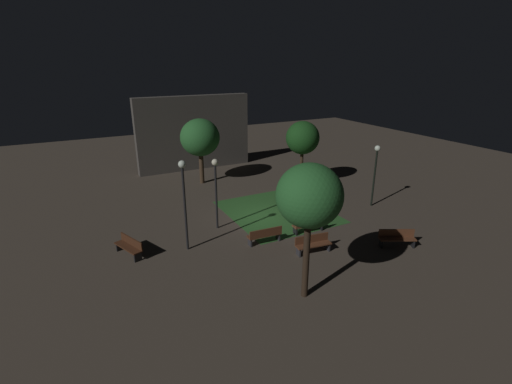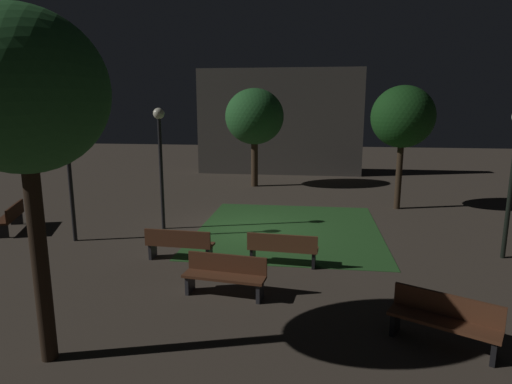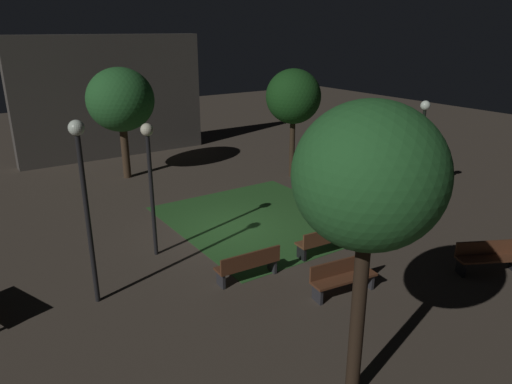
{
  "view_description": "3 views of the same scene",
  "coord_description": "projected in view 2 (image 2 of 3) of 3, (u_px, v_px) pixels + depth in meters",
  "views": [
    {
      "loc": [
        -9.61,
        -17.92,
        8.93
      ],
      "look_at": [
        -0.05,
        0.42,
        1.47
      ],
      "focal_mm": 25.82,
      "sensor_mm": 36.0,
      "label": 1
    },
    {
      "loc": [
        2.08,
        -13.58,
        4.08
      ],
      "look_at": [
        0.36,
        -0.7,
        1.44
      ],
      "focal_mm": 30.06,
      "sensor_mm": 36.0,
      "label": 2
    },
    {
      "loc": [
        -7.58,
        -12.63,
        6.49
      ],
      "look_at": [
        0.69,
        -0.4,
        1.35
      ],
      "focal_mm": 33.25,
      "sensor_mm": 36.0,
      "label": 3
    }
  ],
  "objects": [
    {
      "name": "tree_left_canopy",
      "position": [
        255.0,
        117.0,
        21.28
      ],
      "size": [
        2.91,
        2.91,
        4.91
      ],
      "color": "#423021",
      "rests_on": "ground"
    },
    {
      "name": "bench_by_lamp",
      "position": [
        444.0,
        319.0,
        7.36
      ],
      "size": [
        1.82,
        1.25,
        0.88
      ],
      "color": "brown",
      "rests_on": "ground"
    },
    {
      "name": "bench_corner",
      "position": [
        283.0,
        248.0,
        11.0
      ],
      "size": [
        1.83,
        0.61,
        0.88
      ],
      "color": "brown",
      "rests_on": "ground"
    },
    {
      "name": "bench_back_row",
      "position": [
        11.0,
        216.0,
        14.1
      ],
      "size": [
        1.1,
        1.85,
        0.88
      ],
      "color": "#422314",
      "rests_on": "ground"
    },
    {
      "name": "building_wall_backdrop",
      "position": [
        279.0,
        122.0,
        25.23
      ],
      "size": [
        9.7,
        0.8,
        6.17
      ],
      "primitive_type": "cube",
      "color": "#4C4742",
      "rests_on": "ground"
    },
    {
      "name": "lamp_post_plaza_east",
      "position": [
        160.0,
        146.0,
        13.87
      ],
      "size": [
        0.36,
        0.36,
        4.0
      ],
      "color": "black",
      "rests_on": "ground"
    },
    {
      "name": "grass_lawn",
      "position": [
        289.0,
        229.0,
        14.32
      ],
      "size": [
        5.96,
        6.81,
        0.01
      ],
      "primitive_type": "cube",
      "color": "#2D6028",
      "rests_on": "ground"
    },
    {
      "name": "lamp_post_near_wall",
      "position": [
        67.0,
        139.0,
        12.52
      ],
      "size": [
        0.36,
        0.36,
        4.57
      ],
      "color": "black",
      "rests_on": "ground"
    },
    {
      "name": "bench_lawn_edge",
      "position": [
        225.0,
        274.0,
        9.3
      ],
      "size": [
        1.85,
        0.71,
        0.88
      ],
      "color": "brown",
      "rests_on": "ground"
    },
    {
      "name": "ground_plane",
      "position": [
        248.0,
        230.0,
        14.28
      ],
      "size": [
        60.0,
        60.0,
        0.0
      ],
      "primitive_type": "plane",
      "color": "#473D33"
    },
    {
      "name": "tree_back_left",
      "position": [
        403.0,
        117.0,
        16.49
      ],
      "size": [
        2.41,
        2.41,
        4.83
      ],
      "color": "#38281C",
      "rests_on": "ground"
    },
    {
      "name": "bench_front_left",
      "position": [
        179.0,
        243.0,
        11.35
      ],
      "size": [
        1.82,
        0.58,
        0.88
      ],
      "color": "brown",
      "rests_on": "ground"
    },
    {
      "name": "tree_lawn_side",
      "position": [
        22.0,
        94.0,
        6.19
      ],
      "size": [
        2.47,
        2.47,
        5.49
      ],
      "color": "#2D2116",
      "rests_on": "ground"
    }
  ]
}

